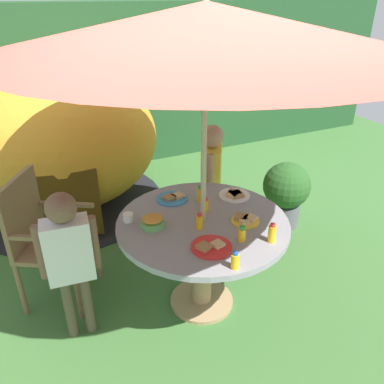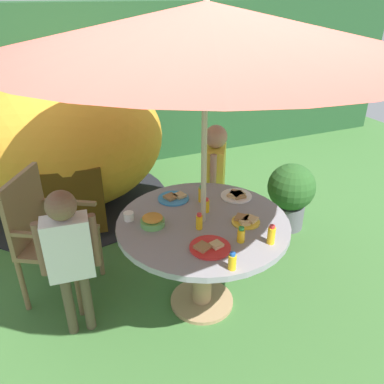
{
  "view_description": "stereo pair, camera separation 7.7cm",
  "coord_description": "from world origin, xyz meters",
  "px_view_note": "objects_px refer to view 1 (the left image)",
  "views": [
    {
      "loc": [
        -1.05,
        -2.04,
        2.18
      ],
      "look_at": [
        -0.09,
        -0.01,
        1.0
      ],
      "focal_mm": 36.24,
      "sensor_mm": 36.0,
      "label": 1
    },
    {
      "loc": [
        -0.98,
        -2.07,
        2.18
      ],
      "look_at": [
        -0.09,
        -0.01,
        1.0
      ],
      "focal_mm": 36.24,
      "sensor_mm": 36.0,
      "label": 2
    }
  ],
  "objects_px": {
    "garden_table": "(203,239)",
    "juice_bottle_back_edge": "(205,205)",
    "juice_bottle_center_front": "(201,194)",
    "juice_bottle_mid_right": "(235,261)",
    "snack_bowl": "(153,221)",
    "child_in_yellow_shirt": "(211,171)",
    "potted_plant": "(286,191)",
    "child_in_white_shirt": "(68,250)",
    "cup_near": "(128,217)",
    "juice_bottle_front_edge": "(272,233)",
    "juice_bottle_center_back": "(242,234)",
    "dome_tent": "(59,141)",
    "plate_near_left": "(245,220)",
    "wooden_chair": "(42,233)",
    "plate_mid_left": "(211,247)",
    "patio_umbrella": "(206,26)",
    "juice_bottle_far_left": "(199,221)",
    "plate_far_right": "(172,198)",
    "plate_near_right": "(235,195)"
  },
  "relations": [
    {
      "from": "garden_table",
      "to": "juice_bottle_back_edge",
      "type": "distance_m",
      "value": 0.24
    },
    {
      "from": "juice_bottle_center_front",
      "to": "juice_bottle_mid_right",
      "type": "relative_size",
      "value": 1.14
    },
    {
      "from": "snack_bowl",
      "to": "child_in_yellow_shirt",
      "type": "bearing_deg",
      "value": 39.14
    },
    {
      "from": "potted_plant",
      "to": "juice_bottle_center_front",
      "type": "bearing_deg",
      "value": -161.06
    },
    {
      "from": "child_in_white_shirt",
      "to": "juice_bottle_mid_right",
      "type": "bearing_deg",
      "value": -31.18
    },
    {
      "from": "juice_bottle_back_edge",
      "to": "cup_near",
      "type": "height_order",
      "value": "juice_bottle_back_edge"
    },
    {
      "from": "child_in_white_shirt",
      "to": "juice_bottle_front_edge",
      "type": "height_order",
      "value": "child_in_white_shirt"
    },
    {
      "from": "juice_bottle_center_back",
      "to": "juice_bottle_mid_right",
      "type": "xyz_separation_m",
      "value": [
        -0.18,
        -0.22,
        0.0
      ]
    },
    {
      "from": "dome_tent",
      "to": "plate_near_left",
      "type": "height_order",
      "value": "dome_tent"
    },
    {
      "from": "wooden_chair",
      "to": "plate_mid_left",
      "type": "bearing_deg",
      "value": -104.01
    },
    {
      "from": "patio_umbrella",
      "to": "wooden_chair",
      "type": "distance_m",
      "value": 1.86
    },
    {
      "from": "plate_near_left",
      "to": "juice_bottle_center_back",
      "type": "height_order",
      "value": "juice_bottle_center_back"
    },
    {
      "from": "garden_table",
      "to": "juice_bottle_mid_right",
      "type": "xyz_separation_m",
      "value": [
        -0.07,
        -0.54,
        0.2
      ]
    },
    {
      "from": "patio_umbrella",
      "to": "snack_bowl",
      "type": "xyz_separation_m",
      "value": [
        -0.34,
        0.08,
        -1.21
      ]
    },
    {
      "from": "garden_table",
      "to": "juice_bottle_far_left",
      "type": "height_order",
      "value": "juice_bottle_far_left"
    },
    {
      "from": "plate_near_left",
      "to": "cup_near",
      "type": "xyz_separation_m",
      "value": [
        -0.73,
        0.35,
        0.02
      ]
    },
    {
      "from": "plate_near_left",
      "to": "child_in_white_shirt",
      "type": "bearing_deg",
      "value": 168.87
    },
    {
      "from": "juice_bottle_back_edge",
      "to": "child_in_white_shirt",
      "type": "bearing_deg",
      "value": -179.39
    },
    {
      "from": "snack_bowl",
      "to": "plate_mid_left",
      "type": "relative_size",
      "value": 0.64
    },
    {
      "from": "patio_umbrella",
      "to": "cup_near",
      "type": "xyz_separation_m",
      "value": [
        -0.47,
        0.22,
        -1.22
      ]
    },
    {
      "from": "child_in_yellow_shirt",
      "to": "juice_bottle_center_front",
      "type": "bearing_deg",
      "value": -4.1
    },
    {
      "from": "child_in_white_shirt",
      "to": "patio_umbrella",
      "type": "bearing_deg",
      "value": 0.0
    },
    {
      "from": "juice_bottle_back_edge",
      "to": "cup_near",
      "type": "relative_size",
      "value": 1.52
    },
    {
      "from": "plate_far_right",
      "to": "snack_bowl",
      "type": "bearing_deg",
      "value": -132.33
    },
    {
      "from": "juice_bottle_center_back",
      "to": "juice_bottle_mid_right",
      "type": "height_order",
      "value": "juice_bottle_mid_right"
    },
    {
      "from": "plate_far_right",
      "to": "dome_tent",
      "type": "bearing_deg",
      "value": 109.04
    },
    {
      "from": "plate_mid_left",
      "to": "cup_near",
      "type": "distance_m",
      "value": 0.64
    },
    {
      "from": "plate_near_left",
      "to": "juice_bottle_mid_right",
      "type": "xyz_separation_m",
      "value": [
        -0.33,
        -0.41,
        0.04
      ]
    },
    {
      "from": "patio_umbrella",
      "to": "child_in_yellow_shirt",
      "type": "height_order",
      "value": "patio_umbrella"
    },
    {
      "from": "juice_bottle_center_back",
      "to": "juice_bottle_mid_right",
      "type": "distance_m",
      "value": 0.29
    },
    {
      "from": "potted_plant",
      "to": "juice_bottle_far_left",
      "type": "xyz_separation_m",
      "value": [
        -1.33,
        -0.73,
        0.41
      ]
    },
    {
      "from": "snack_bowl",
      "to": "juice_bottle_front_edge",
      "type": "height_order",
      "value": "juice_bottle_front_edge"
    },
    {
      "from": "juice_bottle_center_front",
      "to": "juice_bottle_center_back",
      "type": "relative_size",
      "value": 1.2
    },
    {
      "from": "potted_plant",
      "to": "juice_bottle_back_edge",
      "type": "bearing_deg",
      "value": -155.26
    },
    {
      "from": "juice_bottle_center_front",
      "to": "juice_bottle_front_edge",
      "type": "bearing_deg",
      "value": -75.81
    },
    {
      "from": "child_in_white_shirt",
      "to": "juice_bottle_center_front",
      "type": "bearing_deg",
      "value": 15.22
    },
    {
      "from": "juice_bottle_center_back",
      "to": "cup_near",
      "type": "relative_size",
      "value": 1.49
    },
    {
      "from": "juice_bottle_far_left",
      "to": "juice_bottle_front_edge",
      "type": "bearing_deg",
      "value": -43.92
    },
    {
      "from": "garden_table",
      "to": "juice_bottle_back_edge",
      "type": "xyz_separation_m",
      "value": [
        0.07,
        0.11,
        0.2
      ]
    },
    {
      "from": "potted_plant",
      "to": "plate_near_left",
      "type": "bearing_deg",
      "value": -141.83
    },
    {
      "from": "juice_bottle_far_left",
      "to": "child_in_yellow_shirt",
      "type": "bearing_deg",
      "value": 57.27
    },
    {
      "from": "juice_bottle_mid_right",
      "to": "plate_near_right",
      "type": "bearing_deg",
      "value": 59.1
    },
    {
      "from": "snack_bowl",
      "to": "juice_bottle_front_edge",
      "type": "bearing_deg",
      "value": -38.63
    },
    {
      "from": "dome_tent",
      "to": "juice_bottle_center_front",
      "type": "distance_m",
      "value": 2.0
    },
    {
      "from": "cup_near",
      "to": "juice_bottle_back_edge",
      "type": "bearing_deg",
      "value": -11.6
    },
    {
      "from": "child_in_yellow_shirt",
      "to": "plate_mid_left",
      "type": "height_order",
      "value": "child_in_yellow_shirt"
    },
    {
      "from": "child_in_white_shirt",
      "to": "juice_bottle_front_edge",
      "type": "xyz_separation_m",
      "value": [
        1.18,
        -0.51,
        0.09
      ]
    },
    {
      "from": "cup_near",
      "to": "wooden_chair",
      "type": "bearing_deg",
      "value": 145.29
    },
    {
      "from": "wooden_chair",
      "to": "child_in_white_shirt",
      "type": "xyz_separation_m",
      "value": [
        0.13,
        -0.51,
        0.14
      ]
    },
    {
      "from": "plate_near_left",
      "to": "juice_bottle_front_edge",
      "type": "height_order",
      "value": "juice_bottle_front_edge"
    }
  ]
}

